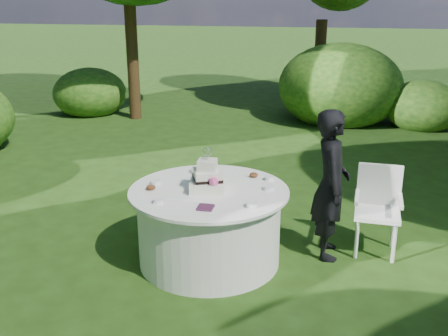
{
  "coord_description": "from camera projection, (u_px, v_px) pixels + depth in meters",
  "views": [
    {
      "loc": [
        1.13,
        -4.61,
        2.57
      ],
      "look_at": [
        0.15,
        0.0,
        1.0
      ],
      "focal_mm": 42.0,
      "sensor_mm": 36.0,
      "label": 1
    }
  ],
  "objects": [
    {
      "name": "chair",
      "position": [
        378.0,
        203.0,
        5.4
      ],
      "size": [
        0.49,
        0.47,
        0.9
      ],
      "color": "white",
      "rests_on": "ground"
    },
    {
      "name": "votives",
      "position": [
        216.0,
        187.0,
        5.09
      ],
      "size": [
        1.22,
        0.99,
        0.04
      ],
      "color": "white",
      "rests_on": "table"
    },
    {
      "name": "feather_plume",
      "position": [
        182.0,
        200.0,
        4.79
      ],
      "size": [
        0.48,
        0.07,
        0.01
      ],
      "primitive_type": "ellipsoid",
      "color": "white",
      "rests_on": "table"
    },
    {
      "name": "petal_cups",
      "position": [
        204.0,
        181.0,
        5.23
      ],
      "size": [
        1.01,
        0.66,
        0.05
      ],
      "color": "#562D16",
      "rests_on": "table"
    },
    {
      "name": "napkins",
      "position": [
        205.0,
        208.0,
        4.62
      ],
      "size": [
        0.14,
        0.14,
        0.02
      ],
      "primitive_type": "cube",
      "color": "#491F3C",
      "rests_on": "table"
    },
    {
      "name": "ground",
      "position": [
        210.0,
        260.0,
        5.32
      ],
      "size": [
        80.0,
        80.0,
        0.0
      ],
      "primitive_type": "plane",
      "color": "#20380F",
      "rests_on": "ground"
    },
    {
      "name": "table",
      "position": [
        209.0,
        225.0,
        5.19
      ],
      "size": [
        1.56,
        1.56,
        0.77
      ],
      "color": "white",
      "rests_on": "ground"
    },
    {
      "name": "guest",
      "position": [
        331.0,
        185.0,
        5.22
      ],
      "size": [
        0.43,
        0.6,
        1.53
      ],
      "primitive_type": "imported",
      "rotation": [
        0.0,
        0.0,
        1.68
      ],
      "color": "black",
      "rests_on": "ground"
    },
    {
      "name": "cake",
      "position": [
        208.0,
        179.0,
        5.02
      ],
      "size": [
        0.38,
        0.38,
        0.43
      ],
      "color": "silver",
      "rests_on": "table"
    }
  ]
}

